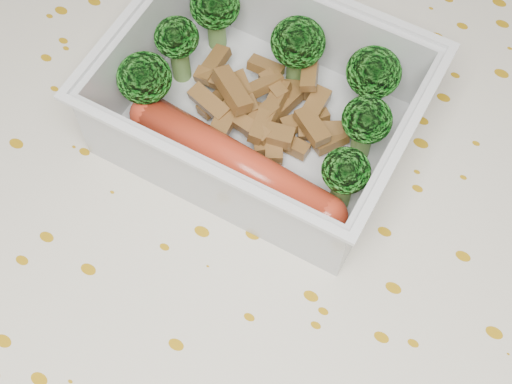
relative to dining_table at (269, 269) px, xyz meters
The scene contains 6 objects.
dining_table is the anchor object (origin of this frame).
tablecloth 0.05m from the dining_table, ahead, with size 1.46×0.96×0.19m.
lunch_container 0.13m from the dining_table, 125.67° to the left, with size 0.18×0.14×0.06m.
broccoli_florets 0.15m from the dining_table, 119.32° to the left, with size 0.16×0.10×0.05m.
meat_pile 0.12m from the dining_table, 123.39° to the left, with size 0.10×0.07×0.03m.
sausage 0.11m from the dining_table, 162.54° to the left, with size 0.15×0.03×0.02m.
Camera 1 is at (0.08, -0.16, 1.13)m, focal length 50.00 mm.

